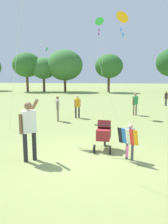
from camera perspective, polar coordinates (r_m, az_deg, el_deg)
ground_plane at (r=6.81m, az=1.58°, el=-12.16°), size 120.00×120.00×0.00m
treeline_distant at (r=32.58m, az=0.11°, el=12.00°), size 37.14×5.26×6.17m
child_with_butterfly_kite at (r=6.66m, az=11.81°, el=-6.79°), size 0.61×0.49×1.11m
person_adult_flyer at (r=6.57m, az=-14.17°, el=-3.53°), size 0.53×0.71×1.85m
stroller at (r=7.48m, az=5.19°, el=-5.28°), size 0.58×1.10×1.03m
kite_orange_delta at (r=14.42m, az=4.07°, el=22.22°), size 0.75×1.83×5.97m
kite_green_novelty at (r=11.20m, az=9.89°, el=22.93°), size 2.07×1.52×5.43m
person_sitting_far at (r=19.23m, az=20.63°, el=3.62°), size 0.21×0.38×1.20m
person_couple_left at (r=12.04m, az=-6.87°, el=1.41°), size 0.24×0.44×1.38m
person_kid_running at (r=12.88m, az=-1.75°, el=1.92°), size 0.38×0.31×1.34m
person_back_turned at (r=14.14m, az=13.20°, el=2.50°), size 0.37×0.33×1.41m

